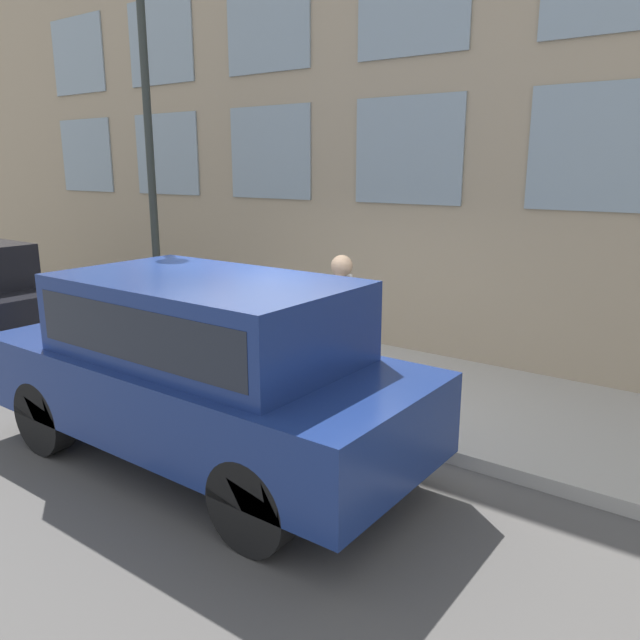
{
  "coord_description": "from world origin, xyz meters",
  "views": [
    {
      "loc": [
        -5.37,
        -4.52,
        2.91
      ],
      "look_at": [
        0.76,
        0.01,
        1.02
      ],
      "focal_mm": 35.0,
      "sensor_mm": 36.0,
      "label": 1
    }
  ],
  "objects": [
    {
      "name": "building_facade",
      "position": [
        3.04,
        0.0,
        4.37
      ],
      "size": [
        0.33,
        40.0,
        8.72
      ],
      "color": "tan",
      "rests_on": "ground_plane"
    },
    {
      "name": "sidewalk",
      "position": [
        1.45,
        0.0,
        0.07
      ],
      "size": [
        2.89,
        60.0,
        0.15
      ],
      "color": "#B2ADA3",
      "rests_on": "ground_plane"
    },
    {
      "name": "street_lamp",
      "position": [
        0.84,
        3.22,
        4.01
      ],
      "size": [
        0.36,
        0.36,
        6.31
      ],
      "color": "#2D332D",
      "rests_on": "sidewalk"
    },
    {
      "name": "parked_truck_navy_near",
      "position": [
        -1.39,
        -0.16,
        1.08
      ],
      "size": [
        1.91,
        4.66,
        1.9
      ],
      "color": "black",
      "rests_on": "ground_plane"
    },
    {
      "name": "ground_plane",
      "position": [
        0.0,
        0.0,
        0.0
      ],
      "size": [
        80.0,
        80.0,
        0.0
      ],
      "primitive_type": "plane",
      "color": "#514F4C"
    },
    {
      "name": "fire_hydrant",
      "position": [
        0.6,
        0.23,
        0.58
      ],
      "size": [
        0.32,
        0.44,
        0.84
      ],
      "color": "gray",
      "rests_on": "sidewalk"
    },
    {
      "name": "person",
      "position": [
        0.93,
        -0.2,
        1.17
      ],
      "size": [
        0.41,
        0.27,
        1.7
      ],
      "rotation": [
        0.0,
        0.0,
        -2.33
      ],
      "color": "navy",
      "rests_on": "sidewalk"
    }
  ]
}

